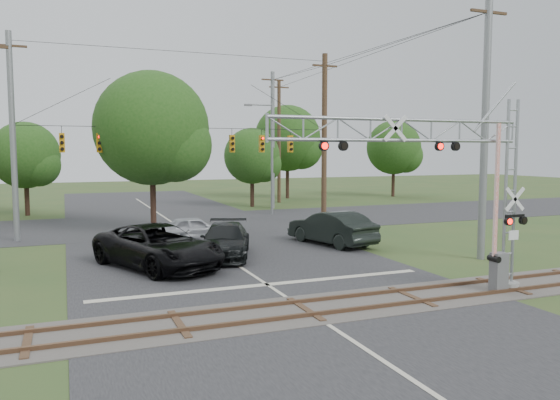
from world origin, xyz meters
name	(u,v)px	position (x,y,z in m)	size (l,w,h in m)	color
ground	(335,330)	(0.00, 0.00, 0.00)	(160.00, 160.00, 0.00)	#304922
road_main	(233,262)	(0.00, 10.00, 0.01)	(14.00, 90.00, 0.02)	#242426
road_cross	(174,224)	(0.00, 24.00, 0.01)	(90.00, 12.00, 0.02)	#242426
railroad_track	(305,310)	(0.00, 2.00, 0.03)	(90.00, 3.20, 0.17)	#4A4640
crossing_gantry	(446,175)	(5.02, 1.64, 4.21)	(9.79, 0.87, 6.85)	gray
traffic_signal_span	(199,140)	(0.85, 20.00, 5.69)	(19.34, 0.36, 11.50)	gray
pickup_black	(158,246)	(-3.28, 10.12, 0.93)	(3.10, 6.73, 1.87)	black
car_dark	(225,241)	(0.04, 11.35, 0.79)	(2.22, 5.46, 1.59)	black
sedan_silver	(195,228)	(-0.23, 16.60, 0.69)	(1.63, 4.05, 1.38)	#B1B4BA
suv_dark	(332,228)	(6.35, 12.66, 0.90)	(1.91, 5.48, 1.80)	black
streetlight	(270,152)	(8.17, 26.93, 4.91)	(2.34, 0.24, 8.78)	gray
utility_poles	(213,137)	(2.53, 22.94, 5.96)	(26.58, 29.81, 12.62)	#3E291C
treeline	(152,142)	(0.19, 34.29, 5.76)	(54.18, 26.05, 9.94)	#332017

